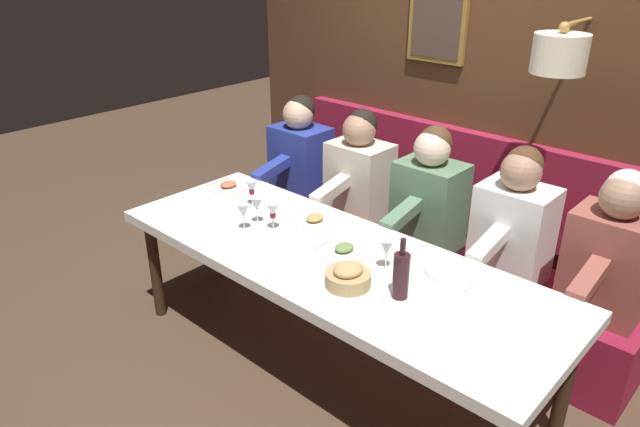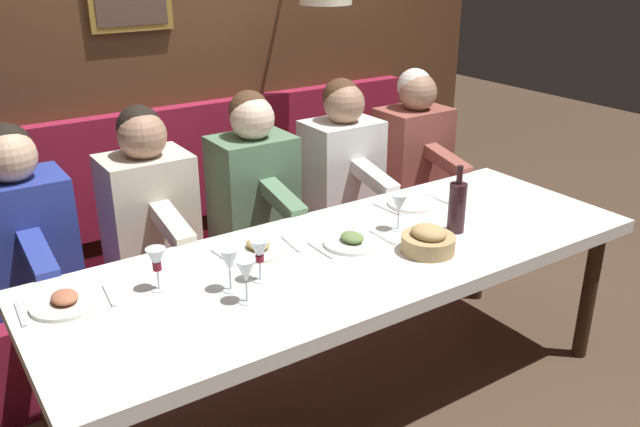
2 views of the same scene
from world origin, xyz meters
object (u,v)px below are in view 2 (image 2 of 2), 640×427
at_px(diner_nearest, 414,141).
at_px(wine_glass_1, 246,272).
at_px(diner_near, 342,156).
at_px(wine_glass_0, 229,261).
at_px(diner_farthest, 21,222).
at_px(bread_bowl, 428,241).
at_px(wine_bottle, 457,207).
at_px(wine_glass_4, 399,205).
at_px(dining_table, 351,266).
at_px(wine_glass_3, 259,252).
at_px(wine_glass_2, 156,261).
at_px(diner_middle, 253,174).
at_px(diner_far, 148,196).

relative_size(diner_nearest, wine_glass_1, 4.82).
relative_size(diner_near, wine_glass_0, 4.82).
relative_size(diner_farthest, bread_bowl, 3.60).
relative_size(diner_near, wine_bottle, 2.64).
height_order(wine_glass_0, bread_bowl, wine_glass_0).
xyz_separation_m(diner_near, wine_glass_4, (-0.81, 0.28, 0.04)).
bearing_deg(wine_bottle, dining_table, 80.48).
distance_m(diner_near, wine_glass_3, 1.35).
bearing_deg(diner_near, wine_glass_3, 131.30).
bearing_deg(bread_bowl, diner_near, -17.15).
bearing_deg(dining_table, diner_near, -33.70).
bearing_deg(dining_table, diner_farthest, 50.74).
height_order(wine_glass_0, wine_glass_2, same).
distance_m(diner_middle, wine_glass_0, 1.07).
relative_size(dining_table, diner_nearest, 3.21).
distance_m(diner_near, wine_glass_2, 1.54).
distance_m(diner_nearest, diner_near, 0.52).
height_order(wine_glass_1, bread_bowl, wine_glass_1).
distance_m(dining_table, diner_farthest, 1.40).
distance_m(wine_glass_4, bread_bowl, 0.25).
relative_size(wine_glass_4, bread_bowl, 0.75).
bearing_deg(diner_nearest, wine_bottle, 148.00).
height_order(dining_table, diner_nearest, diner_nearest).
distance_m(diner_middle, wine_glass_1, 1.16).
relative_size(diner_farthest, wine_bottle, 2.64).
bearing_deg(diner_farthest, wine_bottle, -121.42).
bearing_deg(diner_far, wine_bottle, -133.28).
xyz_separation_m(diner_middle, wine_glass_3, (-0.89, 0.46, 0.04)).
distance_m(wine_glass_1, bread_bowl, 0.81).
distance_m(wine_glass_1, wine_glass_2, 0.34).
height_order(dining_table, diner_farthest, diner_farthest).
relative_size(wine_glass_3, wine_glass_4, 1.00).
distance_m(diner_middle, bread_bowl, 1.08).
height_order(diner_nearest, wine_glass_1, diner_nearest).
relative_size(dining_table, wine_glass_2, 15.48).
distance_m(wine_glass_3, wine_glass_4, 0.73).
bearing_deg(diner_farthest, wine_glass_1, -151.78).
height_order(diner_nearest, bread_bowl, diner_nearest).
bearing_deg(wine_glass_1, wine_glass_4, -77.30).
bearing_deg(diner_near, dining_table, 146.30).
xyz_separation_m(diner_nearest, diner_farthest, (0.00, 2.19, 0.00)).
bearing_deg(wine_glass_3, diner_farthest, 36.42).
bearing_deg(wine_bottle, diner_near, -5.07).
relative_size(dining_table, diner_middle, 3.21).
distance_m(diner_near, bread_bowl, 1.10).
bearing_deg(wine_glass_2, wine_glass_1, -139.21).
bearing_deg(wine_glass_3, diner_nearest, -59.84).
bearing_deg(wine_glass_3, wine_glass_4, -84.05).
bearing_deg(wine_glass_3, diner_far, 6.44).
bearing_deg(wine_glass_1, wine_glass_2, 40.79).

